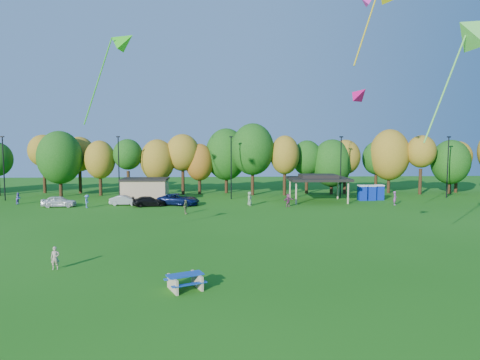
{
  "coord_description": "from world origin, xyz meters",
  "views": [
    {
      "loc": [
        0.36,
        -21.45,
        8.25
      ],
      "look_at": [
        1.66,
        6.0,
        5.8
      ],
      "focal_mm": 32.0,
      "sensor_mm": 36.0,
      "label": 1
    }
  ],
  "objects_px": {
    "picnic_table": "(185,280)",
    "car_a": "(59,201)",
    "kite_flyer": "(55,258)",
    "car_b": "(125,200)",
    "car_c": "(179,199)",
    "porta_potties": "(371,192)",
    "car_d": "(149,201)"
  },
  "relations": [
    {
      "from": "car_a",
      "to": "car_c",
      "type": "bearing_deg",
      "value": -90.66
    },
    {
      "from": "picnic_table",
      "to": "car_c",
      "type": "height_order",
      "value": "car_c"
    },
    {
      "from": "car_c",
      "to": "car_a",
      "type": "bearing_deg",
      "value": 111.58
    },
    {
      "from": "car_a",
      "to": "porta_potties",
      "type": "bearing_deg",
      "value": -87.7
    },
    {
      "from": "picnic_table",
      "to": "car_d",
      "type": "relative_size",
      "value": 0.57
    },
    {
      "from": "picnic_table",
      "to": "car_b",
      "type": "bearing_deg",
      "value": 83.38
    },
    {
      "from": "porta_potties",
      "to": "car_d",
      "type": "height_order",
      "value": "porta_potties"
    },
    {
      "from": "picnic_table",
      "to": "car_d",
      "type": "xyz_separation_m",
      "value": [
        -7.1,
        31.5,
        0.13
      ]
    },
    {
      "from": "kite_flyer",
      "to": "car_b",
      "type": "distance_m",
      "value": 28.52
    },
    {
      "from": "picnic_table",
      "to": "car_b",
      "type": "distance_m",
      "value": 34.29
    },
    {
      "from": "porta_potties",
      "to": "car_d",
      "type": "bearing_deg",
      "value": -171.81
    },
    {
      "from": "picnic_table",
      "to": "car_b",
      "type": "xyz_separation_m",
      "value": [
        -10.47,
        32.65,
        0.13
      ]
    },
    {
      "from": "porta_potties",
      "to": "kite_flyer",
      "type": "bearing_deg",
      "value": -135.41
    },
    {
      "from": "porta_potties",
      "to": "kite_flyer",
      "type": "relative_size",
      "value": 2.51
    },
    {
      "from": "porta_potties",
      "to": "car_a",
      "type": "relative_size",
      "value": 0.89
    },
    {
      "from": "picnic_table",
      "to": "porta_potties",
      "type": "bearing_deg",
      "value": 32.45
    },
    {
      "from": "car_b",
      "to": "car_c",
      "type": "relative_size",
      "value": 0.71
    },
    {
      "from": "kite_flyer",
      "to": "car_a",
      "type": "relative_size",
      "value": 0.36
    },
    {
      "from": "kite_flyer",
      "to": "car_c",
      "type": "xyz_separation_m",
      "value": [
        5.31,
        28.1,
        0.01
      ]
    },
    {
      "from": "porta_potties",
      "to": "kite_flyer",
      "type": "xyz_separation_m",
      "value": [
        -32.17,
        -31.71,
        -0.35
      ]
    },
    {
      "from": "kite_flyer",
      "to": "car_c",
      "type": "distance_m",
      "value": 28.59
    },
    {
      "from": "car_d",
      "to": "car_b",
      "type": "bearing_deg",
      "value": 59.78
    },
    {
      "from": "picnic_table",
      "to": "car_a",
      "type": "relative_size",
      "value": 0.6
    },
    {
      "from": "picnic_table",
      "to": "car_d",
      "type": "height_order",
      "value": "car_d"
    },
    {
      "from": "picnic_table",
      "to": "car_b",
      "type": "relative_size",
      "value": 0.65
    },
    {
      "from": "kite_flyer",
      "to": "car_d",
      "type": "height_order",
      "value": "kite_flyer"
    },
    {
      "from": "porta_potties",
      "to": "picnic_table",
      "type": "xyz_separation_m",
      "value": [
        -23.44,
        -35.9,
        -0.59
      ]
    },
    {
      "from": "porta_potties",
      "to": "car_c",
      "type": "relative_size",
      "value": 0.69
    },
    {
      "from": "car_b",
      "to": "car_d",
      "type": "height_order",
      "value": "car_d"
    },
    {
      "from": "kite_flyer",
      "to": "car_c",
      "type": "bearing_deg",
      "value": 68.16
    },
    {
      "from": "car_d",
      "to": "picnic_table",
      "type": "bearing_deg",
      "value": -178.62
    },
    {
      "from": "kite_flyer",
      "to": "porta_potties",
      "type": "bearing_deg",
      "value": 33.45
    }
  ]
}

